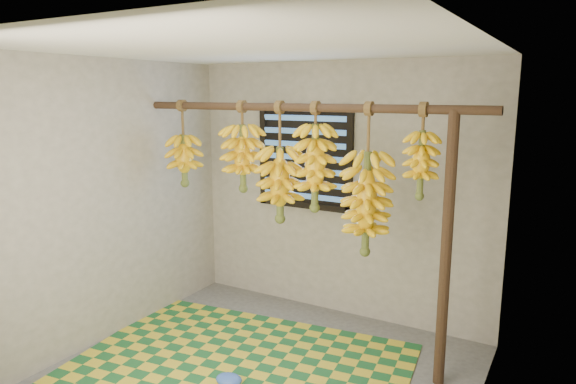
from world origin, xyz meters
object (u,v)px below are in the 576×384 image
Objects in this scene: banana_bunch_d at (315,168)px; banana_bunch_b at (243,158)px; plastic_bag at (229,380)px; banana_bunch_f at (421,165)px; woven_mat at (231,374)px; banana_bunch_c at (280,184)px; banana_bunch_e at (366,204)px; banana_bunch_a at (184,160)px; support_post at (446,253)px.

banana_bunch_b is at bearing -180.00° from banana_bunch_d.
banana_bunch_f is (1.11, 0.81, 1.56)m from plastic_bag.
woven_mat is 12.65× the size of plastic_bag.
banana_bunch_e is (0.76, 0.00, -0.08)m from banana_bunch_c.
banana_bunch_a is at bearing -180.00° from banana_bunch_d.
banana_bunch_e is at bearing 0.00° from banana_bunch_c.
woven_mat is 3.31× the size of banana_bunch_a.
banana_bunch_f is (1.52, 0.00, 0.05)m from banana_bunch_b.
banana_bunch_d is 0.84m from banana_bunch_f.
banana_bunch_c is at bearing -0.00° from banana_bunch_b.
banana_bunch_c is (0.04, 0.68, 1.37)m from woven_mat.
plastic_bag is 2.08m from banana_bunch_f.
support_post reaches higher than plastic_bag.
plastic_bag is at bearing -143.74° from banana_bunch_f.
banana_bunch_c is at bearing -180.00° from banana_bunch_d.
support_post is 1.17m from banana_bunch_d.
banana_bunch_a is at bearing 180.00° from banana_bunch_b.
banana_bunch_d is at bearing 180.00° from banana_bunch_f.
banana_bunch_c reaches higher than support_post.
support_post is 2.94× the size of banana_bunch_f.
banana_bunch_b is 1.12× the size of banana_bunch_f.
support_post is 1.41m from banana_bunch_c.
woven_mat is 3.35× the size of banana_bunch_b.
banana_bunch_f is at bearing 0.00° from banana_bunch_c.
banana_bunch_a reaches higher than woven_mat.
banana_bunch_b is at bearing 180.00° from banana_bunch_e.
banana_bunch_b and banana_bunch_d have the same top height.
banana_bunch_d is at bearing 62.17° from woven_mat.
support_post is 1.85m from woven_mat.
support_post is 9.88× the size of plastic_bag.
banana_bunch_b is at bearing 180.00° from support_post.
banana_bunch_d is at bearing 180.00° from banana_bunch_e.
support_post is at bearing 0.00° from banana_bunch_f.
support_post reaches higher than woven_mat.
banana_bunch_d is 1.26× the size of banana_bunch_f.
banana_bunch_a is at bearing 145.39° from woven_mat.
banana_bunch_a and banana_bunch_b have the same top height.
plastic_bag is (-1.32, -0.81, -0.95)m from support_post.
banana_bunch_c is 1.18m from banana_bunch_f.
support_post is 2.58× the size of banana_bunch_a.
banana_bunch_b is 0.66× the size of banana_bunch_e.
banana_bunch_b is (-1.73, 0.00, 0.57)m from support_post.
banana_bunch_e is at bearing 0.00° from banana_bunch_a.
support_post is at bearing 0.00° from banana_bunch_e.
banana_bunch_e is at bearing -0.00° from banana_bunch_d.
banana_bunch_f is (0.40, 0.00, 0.32)m from banana_bunch_e.
banana_bunch_b and banana_bunch_f have the same top height.
plastic_bag reaches higher than woven_mat.
support_post is at bearing 0.00° from banana_bunch_c.
support_post is at bearing 0.00° from banana_bunch_a.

